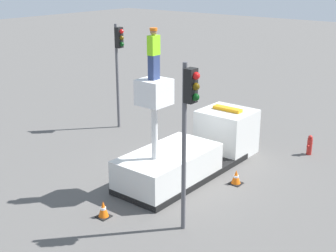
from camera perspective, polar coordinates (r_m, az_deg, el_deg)
The scene contains 8 objects.
ground_plane at distance 18.83m, azimuth 2.00°, elevation -5.99°, with size 120.00×120.00×0.00m, color #565451.
bucket_truck at distance 18.91m, azimuth 3.03°, elevation -3.18°, with size 7.23×2.26×4.24m.
worker at distance 15.94m, azimuth -1.75°, elevation 8.78°, with size 0.40×0.26×1.75m.
traffic_light_pole at distance 13.63m, azimuth 2.49°, elevation 1.26°, with size 0.34×0.57×5.34m.
traffic_light_across at distance 23.54m, azimuth -6.05°, elevation 8.52°, with size 0.34×0.57×5.30m.
fire_hydrant at distance 21.62m, azimuth 16.88°, elevation -2.24°, with size 0.47×0.23×0.90m.
traffic_cone_rear at distance 15.87m, azimuth -7.89°, elevation -10.05°, with size 0.43×0.43×0.58m.
traffic_cone_curbside at distance 18.17m, azimuth 8.29°, elevation -6.22°, with size 0.46×0.46×0.56m.
Camera 1 is at (-13.73, -10.22, 7.84)m, focal length 50.00 mm.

